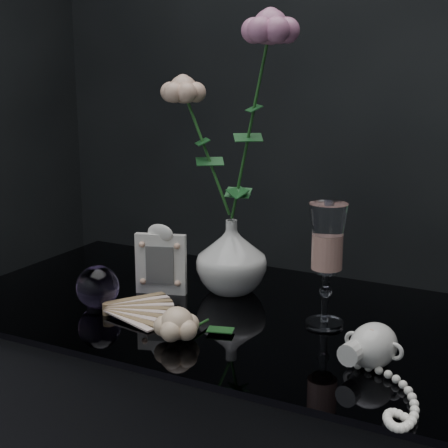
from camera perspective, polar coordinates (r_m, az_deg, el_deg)
The scene contains 8 objects.
vase at distance 1.40m, azimuth 0.62°, elevation -2.70°, with size 0.14×0.14×0.15m, color silver.
wine_glass at distance 1.22m, azimuth 8.52°, elevation -3.43°, with size 0.07×0.07×0.22m, color white, non-canonical shape.
picture_frame at distance 1.39m, azimuth -5.27°, elevation -2.92°, with size 0.11×0.08×0.15m, color white, non-canonical shape.
paperweight at distance 1.34m, azimuth -10.45°, elevation -5.17°, with size 0.08×0.08×0.08m, color #A67FCE, non-canonical shape.
paper_fan at distance 1.31m, azimuth -9.74°, elevation -6.89°, with size 0.25×0.20×0.03m, color #FCF2CA, non-canonical shape.
loose_rose at distance 1.17m, azimuth -3.93°, elevation -8.28°, with size 0.13×0.17×0.06m, color #FFCCA4, non-canonical shape.
pearl_jar at distance 1.10m, azimuth 12.33°, elevation -9.68°, with size 0.24×0.25×0.07m, color white, non-canonical shape.
roses at distance 1.35m, azimuth 0.69°, elevation 8.78°, with size 0.27×0.11×0.46m.
Camera 1 is at (0.59, -1.05, 1.23)m, focal length 55.00 mm.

